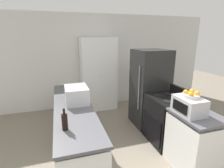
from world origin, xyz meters
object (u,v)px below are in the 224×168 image
refrigerator (149,88)px  fruit_bowl (191,95)px  toaster_oven (189,106)px  stove (167,119)px  microwave (77,95)px  wine_bottle (65,122)px  pantry_cabinet (99,74)px

refrigerator → fruit_bowl: 1.47m
refrigerator → toaster_oven: refrigerator is taller
refrigerator → toaster_oven: size_ratio=3.95×
stove → microwave: 1.77m
stove → fruit_bowl: bearing=-99.9°
toaster_oven → microwave: bearing=147.8°
wine_bottle → toaster_oven: wine_bottle is taller
microwave → pantry_cabinet: bearing=65.6°
stove → toaster_oven: (-0.14, -0.67, 0.57)m
wine_bottle → toaster_oven: (1.75, -0.07, 0.02)m
microwave → toaster_oven: (1.51, -0.95, -0.01)m
microwave → wine_bottle: bearing=-105.2°
pantry_cabinet → toaster_oven: 2.78m
wine_bottle → fruit_bowl: (1.77, -0.06, 0.18)m
pantry_cabinet → microwave: 1.90m
fruit_bowl → stove: bearing=80.1°
wine_bottle → fruit_bowl: size_ratio=1.14×
refrigerator → microwave: size_ratio=3.47×
wine_bottle → toaster_oven: 1.75m
fruit_bowl → toaster_oven: bearing=-167.6°
microwave → fruit_bowl: 1.81m
toaster_oven → wine_bottle: bearing=177.8°
pantry_cabinet → refrigerator: 1.54m
toaster_oven → refrigerator: bearing=83.4°
stove → toaster_oven: size_ratio=2.43×
stove → fruit_bowl: (-0.12, -0.67, 0.73)m
stove → wine_bottle: size_ratio=3.86×
microwave → toaster_oven: microwave is taller
refrigerator → microwave: refrigerator is taller
pantry_cabinet → stove: bearing=-66.9°
pantry_cabinet → stove: size_ratio=1.86×
pantry_cabinet → fruit_bowl: bearing=-74.5°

